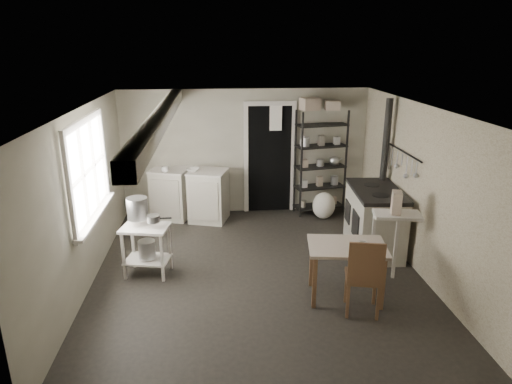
{
  "coord_description": "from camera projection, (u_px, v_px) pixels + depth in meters",
  "views": [
    {
      "loc": [
        -0.54,
        -5.7,
        3.1
      ],
      "look_at": [
        0.0,
        0.3,
        1.1
      ],
      "focal_mm": 32.0,
      "sensor_mm": 36.0,
      "label": 1
    }
  ],
  "objects": [
    {
      "name": "base_cabinets",
      "position": [
        190.0,
        195.0,
        8.24
      ],
      "size": [
        1.52,
        0.97,
        0.93
      ],
      "primitive_type": null,
      "rotation": [
        0.0,
        0.0,
        -0.28
      ],
      "color": "beige",
      "rests_on": "ground"
    },
    {
      "name": "ceiling",
      "position": [
        258.0,
        108.0,
        5.69
      ],
      "size": [
        5.0,
        5.0,
        0.0
      ],
      "primitive_type": "plane",
      "rotation": [
        3.14,
        0.0,
        0.0
      ],
      "color": "beige",
      "rests_on": "wall_back"
    },
    {
      "name": "wall_left",
      "position": [
        84.0,
        201.0,
        5.86
      ],
      "size": [
        0.02,
        5.0,
        2.3
      ],
      "primitive_type": "cube",
      "color": "#A7A28E",
      "rests_on": "ground"
    },
    {
      "name": "shelf_rack",
      "position": [
        320.0,
        164.0,
        8.41
      ],
      "size": [
        0.97,
        0.53,
        1.93
      ],
      "primitive_type": null,
      "rotation": [
        0.0,
        0.0,
        0.2
      ],
      "color": "black",
      "rests_on": "ground"
    },
    {
      "name": "floor_crock",
      "position": [
        369.0,
        262.0,
        6.56
      ],
      "size": [
        0.16,
        0.16,
        0.16
      ],
      "primitive_type": "cylinder",
      "rotation": [
        0.0,
        0.0,
        -0.31
      ],
      "color": "silver",
      "rests_on": "ground"
    },
    {
      "name": "oats_box",
      "position": [
        396.0,
        209.0,
        5.97
      ],
      "size": [
        0.17,
        0.22,
        0.3
      ],
      "primitive_type": "cube",
      "rotation": [
        0.0,
        0.0,
        -0.29
      ],
      "color": "beige",
      "rests_on": "side_ledge"
    },
    {
      "name": "saucepan",
      "position": [
        153.0,
        219.0,
        6.07
      ],
      "size": [
        0.23,
        0.23,
        0.1
      ],
      "primitive_type": "cylinder",
      "rotation": [
        0.0,
        0.0,
        0.4
      ],
      "color": "silver",
      "rests_on": "prep_table"
    },
    {
      "name": "wall_back",
      "position": [
        245.0,
        152.0,
        8.41
      ],
      "size": [
        4.5,
        0.02,
        2.3
      ],
      "primitive_type": "cube",
      "color": "#A7A28E",
      "rests_on": "ground"
    },
    {
      "name": "stovepipe",
      "position": [
        386.0,
        143.0,
        7.12
      ],
      "size": [
        0.14,
        0.14,
        1.36
      ],
      "primitive_type": null,
      "rotation": [
        0.0,
        0.0,
        0.37
      ],
      "color": "black",
      "rests_on": "stove"
    },
    {
      "name": "table_cup",
      "position": [
        363.0,
        242.0,
        5.45
      ],
      "size": [
        0.12,
        0.12,
        0.1
      ],
      "primitive_type": "imported",
      "rotation": [
        0.0,
        0.0,
        -0.15
      ],
      "color": "silver",
      "rests_on": "work_table"
    },
    {
      "name": "work_table",
      "position": [
        346.0,
        270.0,
        5.7
      ],
      "size": [
        1.02,
        0.78,
        0.72
      ],
      "primitive_type": null,
      "rotation": [
        0.0,
        0.0,
        -0.14
      ],
      "color": "beige",
      "rests_on": "ground"
    },
    {
      "name": "side_ledge",
      "position": [
        394.0,
        249.0,
        6.15
      ],
      "size": [
        0.66,
        0.43,
        0.95
      ],
      "primitive_type": null,
      "rotation": [
        0.0,
        0.0,
        -0.17
      ],
      "color": "silver",
      "rests_on": "ground"
    },
    {
      "name": "stove",
      "position": [
        374.0,
        223.0,
        7.01
      ],
      "size": [
        0.78,
        1.29,
        0.98
      ],
      "primitive_type": null,
      "rotation": [
        0.0,
        0.0,
        -0.08
      ],
      "color": "beige",
      "rests_on": "ground"
    },
    {
      "name": "window",
      "position": [
        87.0,
        170.0,
        5.94
      ],
      "size": [
        0.12,
        1.76,
        1.28
      ],
      "primitive_type": null,
      "color": "silver",
      "rests_on": "wall_left"
    },
    {
      "name": "prep_table",
      "position": [
        147.0,
        248.0,
        6.26
      ],
      "size": [
        0.7,
        0.56,
        0.71
      ],
      "primitive_type": null,
      "rotation": [
        0.0,
        0.0,
        -0.2
      ],
      "color": "silver",
      "rests_on": "ground"
    },
    {
      "name": "storage_box_b",
      "position": [
        332.0,
        107.0,
        8.1
      ],
      "size": [
        0.27,
        0.25,
        0.16
      ],
      "primitive_type": "cube",
      "rotation": [
        0.0,
        0.0,
        -0.07
      ],
      "color": "beige",
      "rests_on": "shelf_rack"
    },
    {
      "name": "chair",
      "position": [
        363.0,
        275.0,
        5.36
      ],
      "size": [
        0.49,
        0.5,
        0.98
      ],
      "primitive_type": null,
      "rotation": [
        0.0,
        0.0,
        -0.22
      ],
      "color": "brown",
      "rests_on": "ground"
    },
    {
      "name": "mixing_bowl",
      "position": [
        193.0,
        170.0,
        7.99
      ],
      "size": [
        0.37,
        0.37,
        0.07
      ],
      "primitive_type": "imported",
      "rotation": [
        0.0,
        0.0,
        -0.35
      ],
      "color": "silver",
      "rests_on": "base_cabinets"
    },
    {
      "name": "floor",
      "position": [
        258.0,
        273.0,
        6.41
      ],
      "size": [
        5.0,
        5.0,
        0.0
      ],
      "primitive_type": "plane",
      "color": "black",
      "rests_on": "ground"
    },
    {
      "name": "counter_cup",
      "position": [
        165.0,
        170.0,
        7.92
      ],
      "size": [
        0.13,
        0.13,
        0.1
      ],
      "primitive_type": "imported",
      "rotation": [
        0.0,
        0.0,
        0.02
      ],
      "color": "silver",
      "rests_on": "base_cabinets"
    },
    {
      "name": "shelf_jar",
      "position": [
        304.0,
        142.0,
        8.19
      ],
      "size": [
        0.12,
        0.12,
        0.19
      ],
      "primitive_type": "imported",
      "rotation": [
        0.0,
        0.0,
        0.41
      ],
      "color": "silver",
      "rests_on": "shelf_rack"
    },
    {
      "name": "ceiling_beam",
      "position": [
        161.0,
        118.0,
        5.62
      ],
      "size": [
        0.18,
        5.0,
        0.18
      ],
      "primitive_type": null,
      "color": "silver",
      "rests_on": "ceiling"
    },
    {
      "name": "bucket",
      "position": [
        147.0,
        249.0,
        6.25
      ],
      "size": [
        0.29,
        0.29,
        0.25
      ],
      "primitive_type": "cylinder",
      "rotation": [
        0.0,
        0.0,
        0.27
      ],
      "color": "silver",
      "rests_on": "prep_table"
    },
    {
      "name": "wall_front",
      "position": [
        287.0,
        295.0,
        3.68
      ],
      "size": [
        4.5,
        0.02,
        2.3
      ],
      "primitive_type": "cube",
      "color": "#A7A28E",
      "rests_on": "ground"
    },
    {
      "name": "flour_sack",
      "position": [
        324.0,
        206.0,
        8.31
      ],
      "size": [
        0.43,
        0.37,
        0.5
      ],
      "primitive_type": "ellipsoid",
      "rotation": [
        0.0,
        0.0,
        0.05
      ],
      "color": "white",
      "rests_on": "ground"
    },
    {
      "name": "storage_box_a",
      "position": [
        310.0,
        106.0,
        8.08
      ],
      "size": [
        0.37,
        0.34,
        0.21
      ],
      "primitive_type": "cube",
      "rotation": [
        0.0,
        0.0,
        0.26
      ],
      "color": "beige",
      "rests_on": "shelf_rack"
    },
    {
      "name": "utensil_rail",
      "position": [
        403.0,
        152.0,
        6.67
      ],
      "size": [
        0.06,
        1.2,
        0.44
      ],
      "primitive_type": null,
      "color": "silver",
      "rests_on": "wall_right"
    },
    {
      "name": "stockpot",
      "position": [
        137.0,
        208.0,
        6.18
      ],
      "size": [
        0.29,
        0.29,
        0.3
      ],
      "primitive_type": "cylinder",
      "rotation": [
        0.0,
        0.0,
        -0.05
      ],
      "color": "silver",
      "rests_on": "prep_table"
    },
    {
      "name": "wallpaper_panel",
      "position": [
        421.0,
        191.0,
        6.24
      ],
      "size": [
        0.01,
        5.0,
        2.3
      ],
      "primitive_type": null,
      "color": "#BDB49A",
      "rests_on": "wall_right"
    },
    {
      "name": "wall_right",
      "position": [
        421.0,
        191.0,
        6.24
      ],
      "size": [
        0.02,
        5.0,
        2.3
      ],
      "primitive_type": "cube",
      "color": "#A7A28E",
      "rests_on": "ground"
    },
    {
      "name": "doorway",
      "position": [
        270.0,
        160.0,
        8.47
      ],
      "size": [
        0.96,
        0.1,
        2.08
      ],
      "primitive_type": null,
      "color": "silver",
      "rests_on": "ground"
    }
  ]
}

